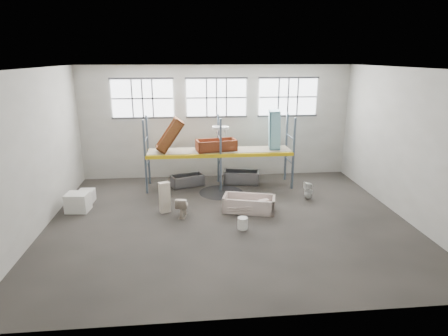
{
  "coord_description": "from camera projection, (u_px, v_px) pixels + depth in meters",
  "views": [
    {
      "loc": [
        -1.26,
        -11.66,
        5.35
      ],
      "look_at": [
        0.0,
        1.5,
        1.4
      ],
      "focal_mm": 30.12,
      "sensor_mm": 36.0,
      "label": 1
    }
  ],
  "objects": [
    {
      "name": "rack_beam_back",
      "position": [
        218.0,
        149.0,
        16.25
      ],
      "size": [
        6.0,
        0.1,
        0.14
      ],
      "primitive_type": "cube",
      "color": "yellow",
      "rests_on": "floor"
    },
    {
      "name": "toilet_white",
      "position": [
        308.0,
        191.0,
        14.54
      ],
      "size": [
        0.36,
        0.35,
        0.69
      ],
      "primitive_type": "imported",
      "rotation": [
        0.0,
        0.0,
        -1.43
      ],
      "color": "white",
      "rests_on": "floor"
    },
    {
      "name": "rack_upright_mb",
      "position": [
        218.0,
        149.0,
        16.25
      ],
      "size": [
        0.08,
        0.08,
        3.0
      ],
      "primitive_type": "cube",
      "color": "slate",
      "rests_on": "floor"
    },
    {
      "name": "ceiling",
      "position": [
        229.0,
        66.0,
        11.33
      ],
      "size": [
        12.0,
        10.0,
        0.1
      ],
      "primitive_type": "cube",
      "color": "silver",
      "rests_on": "ground"
    },
    {
      "name": "bucket",
      "position": [
        243.0,
        223.0,
        12.07
      ],
      "size": [
        0.43,
        0.43,
        0.39
      ],
      "primitive_type": "cylinder",
      "rotation": [
        0.0,
        0.0,
        0.36
      ],
      "color": "white",
      "rests_on": "floor"
    },
    {
      "name": "sink_in_tub",
      "position": [
        233.0,
        208.0,
        13.32
      ],
      "size": [
        0.57,
        0.57,
        0.16
      ],
      "primitive_type": "imported",
      "rotation": [
        0.0,
        0.0,
        0.32
      ],
      "color": "beige",
      "rests_on": "bathtub_beige"
    },
    {
      "name": "cistern_spare",
      "position": [
        263.0,
        205.0,
        13.32
      ],
      "size": [
        0.44,
        0.33,
        0.38
      ],
      "primitive_type": "cube",
      "rotation": [
        0.0,
        0.0,
        0.4
      ],
      "color": "beige",
      "rests_on": "bathtub_beige"
    },
    {
      "name": "rust_tub_tilted",
      "position": [
        170.0,
        135.0,
        15.11
      ],
      "size": [
        1.24,
        0.8,
        1.43
      ],
      "primitive_type": null,
      "rotation": [
        0.0,
        -0.96,
        0.1
      ],
      "color": "brown",
      "rests_on": "shelf_deck"
    },
    {
      "name": "rack_upright_lb",
      "position": [
        148.0,
        150.0,
        15.98
      ],
      "size": [
        0.08,
        0.08,
        3.0
      ],
      "primitive_type": "cube",
      "color": "slate",
      "rests_on": "floor"
    },
    {
      "name": "wall_back",
      "position": [
        216.0,
        122.0,
        16.87
      ],
      "size": [
        12.0,
        0.1,
        5.0
      ],
      "primitive_type": "cube",
      "color": "#A7A49A",
      "rests_on": "ground"
    },
    {
      "name": "carton_far",
      "position": [
        87.0,
        196.0,
        14.31
      ],
      "size": [
        0.58,
        0.58,
        0.47
      ],
      "primitive_type": "cube",
      "rotation": [
        0.0,
        0.0,
        -0.04
      ],
      "color": "silver",
      "rests_on": "floor"
    },
    {
      "name": "steel_tub_left",
      "position": [
        187.0,
        180.0,
        16.06
      ],
      "size": [
        1.49,
        1.06,
        0.5
      ],
      "primitive_type": null,
      "rotation": [
        0.0,
        0.0,
        0.36
      ],
      "color": "#9FA0A6",
      "rests_on": "floor"
    },
    {
      "name": "window_left",
      "position": [
        142.0,
        98.0,
        16.16
      ],
      "size": [
        2.6,
        0.04,
        1.6
      ],
      "primitive_type": "cube",
      "color": "white",
      "rests_on": "wall_back"
    },
    {
      "name": "sink_on_shelf",
      "position": [
        221.0,
        140.0,
        15.2
      ],
      "size": [
        0.77,
        0.66,
        0.6
      ],
      "primitive_type": "imported",
      "rotation": [
        0.0,
        0.0,
        -0.23
      ],
      "color": "white",
      "rests_on": "rust_tub_flat"
    },
    {
      "name": "wet_patch",
      "position": [
        221.0,
        192.0,
        15.35
      ],
      "size": [
        1.8,
        1.8,
        0.0
      ],
      "primitive_type": "cylinder",
      "color": "black",
      "rests_on": "floor"
    },
    {
      "name": "blue_tub_upright",
      "position": [
        274.0,
        130.0,
        15.68
      ],
      "size": [
        0.61,
        0.82,
        1.61
      ],
      "primitive_type": null,
      "rotation": [
        0.0,
        1.54,
        -0.15
      ],
      "color": "#7CBECC",
      "rests_on": "shelf_deck"
    },
    {
      "name": "rack_upright_rb",
      "position": [
        286.0,
        147.0,
        16.53
      ],
      "size": [
        0.08,
        0.08,
        3.0
      ],
      "primitive_type": "cube",
      "color": "slate",
      "rests_on": "floor"
    },
    {
      "name": "wall_front",
      "position": [
        256.0,
        210.0,
        7.24
      ],
      "size": [
        12.0,
        0.1,
        5.0
      ],
      "primitive_type": "cube",
      "color": "#9F9D93",
      "rests_on": "ground"
    },
    {
      "name": "bathtub_beige",
      "position": [
        249.0,
        204.0,
        13.46
      ],
      "size": [
        2.0,
        1.32,
        0.54
      ],
      "primitive_type": null,
      "rotation": [
        0.0,
        0.0,
        -0.27
      ],
      "color": "beige",
      "rests_on": "floor"
    },
    {
      "name": "cistern_tall",
      "position": [
        165.0,
        197.0,
        13.27
      ],
      "size": [
        0.42,
        0.35,
        1.11
      ],
      "primitive_type": "cube",
      "rotation": [
        0.0,
        0.0,
        0.39
      ],
      "color": "beige",
      "rests_on": "floor"
    },
    {
      "name": "toilet_beige",
      "position": [
        182.0,
        206.0,
        12.99
      ],
      "size": [
        0.52,
        0.76,
        0.71
      ],
      "primitive_type": "imported",
      "rotation": [
        0.0,
        0.0,
        2.95
      ],
      "color": "beige",
      "rests_on": "floor"
    },
    {
      "name": "shelf_deck",
      "position": [
        219.0,
        150.0,
        15.66
      ],
      "size": [
        5.9,
        1.1,
        0.03
      ],
      "primitive_type": "cube",
      "color": "gray",
      "rests_on": "floor"
    },
    {
      "name": "rust_tub_flat",
      "position": [
        216.0,
        145.0,
        15.5
      ],
      "size": [
        1.73,
        1.03,
        0.46
      ],
      "primitive_type": null,
      "rotation": [
        0.0,
        0.0,
        0.18
      ],
      "color": "maroon",
      "rests_on": "shelf_deck"
    },
    {
      "name": "rack_upright_ra",
      "position": [
        293.0,
        154.0,
        15.38
      ],
      "size": [
        0.08,
        0.08,
        3.0
      ],
      "primitive_type": "cube",
      "color": "slate",
      "rests_on": "floor"
    },
    {
      "name": "rack_upright_la",
      "position": [
        145.0,
        158.0,
        14.83
      ],
      "size": [
        0.08,
        0.08,
        3.0
      ],
      "primitive_type": "cube",
      "color": "slate",
      "rests_on": "floor"
    },
    {
      "name": "window_right",
      "position": [
        288.0,
        97.0,
        16.75
      ],
      "size": [
        2.6,
        0.04,
        1.6
      ],
      "primitive_type": "cube",
      "color": "white",
      "rests_on": "wall_back"
    },
    {
      "name": "steel_tub_right",
      "position": [
        241.0,
        177.0,
        16.38
      ],
      "size": [
        1.62,
        0.98,
        0.55
      ],
      "primitive_type": null,
      "rotation": [
        0.0,
        0.0,
        -0.19
      ],
      "color": "#92949A",
      "rests_on": "floor"
    },
    {
      "name": "wall_left",
      "position": [
        32.0,
        153.0,
        11.5
      ],
      "size": [
        0.1,
        10.0,
        5.0
      ],
      "primitive_type": "cube",
      "color": "#9F9D93",
      "rests_on": "ground"
    },
    {
      "name": "carton_near",
      "position": [
        78.0,
        202.0,
        13.44
      ],
      "size": [
        0.84,
        0.74,
        0.67
      ],
      "primitive_type": "cube",
      "rotation": [
        0.0,
        0.0,
        -0.1
      ],
      "color": "white",
      "rests_on": "floor"
    },
    {
      "name": "wall_right",
      "position": [
        407.0,
        144.0,
        12.61
      ],
      "size": [
        0.1,
        10.0,
        5.0
      ],
      "primitive_type": "cube",
      "color": "#A9A79D",
      "rests_on": "ground"
    },
    {
      "name": "floor",
      "position": [
        228.0,
        221.0,
        12.79
      ],
      "size": [
        12.0,
        10.0,
        0.1
      ],
      "primitive_type": "cube",
      "color": "#4A443E",
      "rests_on": "ground"
    },
    {
      "name": "rack_upright_ma",
      "position": [
        221.0,
        156.0,
        15.11
      ],
      "size": [
        0.08,
        0.08,
        3.0
      ],
      "primitive_type": "cube",
      "color": "slate",
      "rests_on": "floor"
    },
    {
      "name": "window_mid",
      "position": [
        217.0,
        98.0,
        16.45
      ],
      "size": [
        2.6,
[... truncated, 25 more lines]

